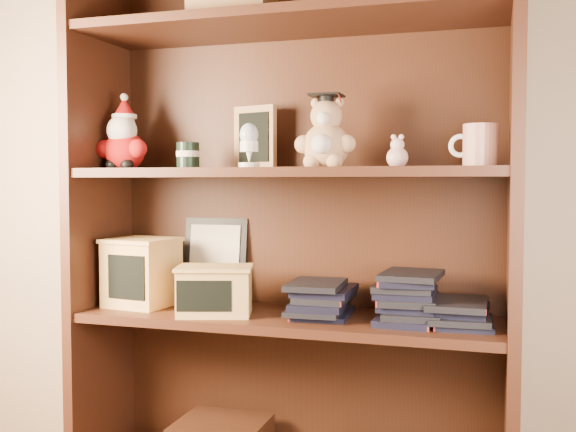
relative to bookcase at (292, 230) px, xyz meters
name	(u,v)px	position (x,y,z in m)	size (l,w,h in m)	color
bookcase	(292,230)	(0.00, 0.00, 0.00)	(1.20, 0.35, 1.60)	#3D1E11
shelf_lower	(288,319)	(0.00, -0.05, -0.24)	(1.14, 0.33, 0.02)	#3D1E11
shelf_upper	(288,173)	(0.00, -0.05, 0.16)	(1.14, 0.33, 0.02)	#3D1E11
santa_plush	(124,141)	(-0.50, -0.06, 0.25)	(0.16, 0.12, 0.23)	#A50F0F
teachers_tin	(188,155)	(-0.29, -0.05, 0.21)	(0.07, 0.07, 0.07)	black
chalkboard_plaque	(255,139)	(-0.13, 0.06, 0.26)	(0.14, 0.10, 0.18)	#9E7547
egg_cup	(249,144)	(-0.08, -0.13, 0.23)	(0.06, 0.06, 0.12)	white
grad_teddy_bear	(326,139)	(0.11, -0.06, 0.25)	(0.16, 0.14, 0.20)	tan
pink_figurine	(397,155)	(0.30, -0.05, 0.20)	(0.06, 0.06, 0.09)	beige
teacher_mug	(479,145)	(0.50, -0.05, 0.22)	(0.12, 0.08, 0.11)	silver
certificate_frame	(215,259)	(-0.27, 0.09, -0.10)	(0.20, 0.05, 0.25)	black
treats_box	(142,272)	(-0.45, -0.05, -0.13)	(0.20, 0.20, 0.20)	#DBA85A
pencils_box	(215,290)	(-0.19, -0.12, -0.16)	(0.24, 0.20, 0.13)	#DBA85A
book_stack_left	(321,299)	(0.09, -0.05, -0.18)	(0.14, 0.20, 0.10)	black
book_stack_mid	(408,297)	(0.33, -0.05, -0.16)	(0.14, 0.20, 0.13)	black
book_stack_right	(461,313)	(0.46, -0.05, -0.20)	(0.14, 0.20, 0.06)	black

